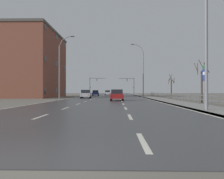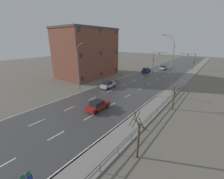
{
  "view_description": "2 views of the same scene",
  "coord_description": "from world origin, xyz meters",
  "px_view_note": "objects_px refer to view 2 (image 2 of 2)",
  "views": [
    {
      "loc": [
        1.63,
        -3.62,
        1.37
      ],
      "look_at": [
        0.3,
        59.56,
        1.79
      ],
      "focal_mm": 33.98,
      "sensor_mm": 36.0,
      "label": 1
    },
    {
      "loc": [
        16.29,
        10.88,
        10.75
      ],
      "look_at": [
        0.0,
        32.14,
        1.48
      ],
      "focal_mm": 23.04,
      "sensor_mm": 36.0,
      "label": 2
    }
  ],
  "objects_px": {
    "car_near_left": "(146,70)",
    "brick_building": "(87,53)",
    "traffic_signal_left": "(156,56)",
    "car_mid_centre": "(98,105)",
    "car_far_left": "(108,85)",
    "street_lamp_midground": "(171,64)",
    "street_lamp_left_bank": "(79,69)",
    "traffic_signal_right": "(192,59)",
    "car_far_right": "(163,67)"
  },
  "relations": [
    {
      "from": "car_far_right",
      "to": "brick_building",
      "type": "bearing_deg",
      "value": -123.68
    },
    {
      "from": "traffic_signal_right",
      "to": "car_mid_centre",
      "type": "xyz_separation_m",
      "value": [
        -5.18,
        -46.14,
        -3.22
      ]
    },
    {
      "from": "car_near_left",
      "to": "brick_building",
      "type": "xyz_separation_m",
      "value": [
        -12.51,
        -15.79,
        6.27
      ]
    },
    {
      "from": "traffic_signal_right",
      "to": "car_far_right",
      "type": "distance_m",
      "value": 10.75
    },
    {
      "from": "car_mid_centre",
      "to": "brick_building",
      "type": "xyz_separation_m",
      "value": [
        -18.62,
        15.58,
        6.27
      ]
    },
    {
      "from": "car_far_right",
      "to": "car_far_left",
      "type": "xyz_separation_m",
      "value": [
        -2.81,
        -30.16,
        0.0
      ]
    },
    {
      "from": "street_lamp_left_bank",
      "to": "car_far_left",
      "type": "xyz_separation_m",
      "value": [
        3.35,
        5.52,
        -4.22
      ]
    },
    {
      "from": "traffic_signal_right",
      "to": "car_far_left",
      "type": "distance_m",
      "value": 38.14
    },
    {
      "from": "street_lamp_midground",
      "to": "street_lamp_left_bank",
      "type": "bearing_deg",
      "value": -138.33
    },
    {
      "from": "car_far_right",
      "to": "brick_building",
      "type": "distance_m",
      "value": 29.6
    },
    {
      "from": "street_lamp_left_bank",
      "to": "traffic_signal_left",
      "type": "distance_m",
      "value": 41.58
    },
    {
      "from": "traffic_signal_left",
      "to": "car_near_left",
      "type": "bearing_deg",
      "value": -80.52
    },
    {
      "from": "traffic_signal_right",
      "to": "car_near_left",
      "type": "height_order",
      "value": "traffic_signal_right"
    },
    {
      "from": "car_near_left",
      "to": "brick_building",
      "type": "distance_m",
      "value": 21.1
    },
    {
      "from": "car_far_left",
      "to": "brick_building",
      "type": "distance_m",
      "value": 15.43
    },
    {
      "from": "street_lamp_left_bank",
      "to": "traffic_signal_right",
      "type": "xyz_separation_m",
      "value": [
        14.31,
        41.91,
        -1.0
      ]
    },
    {
      "from": "street_lamp_left_bank",
      "to": "brick_building",
      "type": "relative_size",
      "value": 0.59
    },
    {
      "from": "brick_building",
      "to": "car_far_left",
      "type": "bearing_deg",
      "value": -24.4
    },
    {
      "from": "traffic_signal_right",
      "to": "car_far_right",
      "type": "height_order",
      "value": "traffic_signal_right"
    },
    {
      "from": "traffic_signal_left",
      "to": "car_far_left",
      "type": "xyz_separation_m",
      "value": [
        2.74,
        -36.04,
        -3.28
      ]
    },
    {
      "from": "brick_building",
      "to": "traffic_signal_left",
      "type": "bearing_deg",
      "value": 71.52
    },
    {
      "from": "traffic_signal_left",
      "to": "car_far_right",
      "type": "relative_size",
      "value": 1.49
    },
    {
      "from": "traffic_signal_left",
      "to": "brick_building",
      "type": "xyz_separation_m",
      "value": [
        -10.1,
        -30.22,
        2.98
      ]
    },
    {
      "from": "brick_building",
      "to": "street_lamp_midground",
      "type": "bearing_deg",
      "value": 4.41
    },
    {
      "from": "street_lamp_midground",
      "to": "street_lamp_left_bank",
      "type": "distance_m",
      "value": 19.91
    },
    {
      "from": "street_lamp_midground",
      "to": "traffic_signal_right",
      "type": "bearing_deg",
      "value": 91.1
    },
    {
      "from": "street_lamp_left_bank",
      "to": "car_far_left",
      "type": "distance_m",
      "value": 7.72
    },
    {
      "from": "street_lamp_midground",
      "to": "traffic_signal_left",
      "type": "bearing_deg",
      "value": 116.69
    },
    {
      "from": "car_mid_centre",
      "to": "brick_building",
      "type": "height_order",
      "value": "brick_building"
    },
    {
      "from": "car_far_right",
      "to": "car_far_left",
      "type": "relative_size",
      "value": 0.99
    },
    {
      "from": "traffic_signal_right",
      "to": "car_mid_centre",
      "type": "height_order",
      "value": "traffic_signal_right"
    },
    {
      "from": "car_far_left",
      "to": "street_lamp_midground",
      "type": "bearing_deg",
      "value": 30.81
    },
    {
      "from": "street_lamp_midground",
      "to": "traffic_signal_left",
      "type": "distance_m",
      "value": 31.77
    },
    {
      "from": "street_lamp_left_bank",
      "to": "car_near_left",
      "type": "height_order",
      "value": "street_lamp_left_bank"
    },
    {
      "from": "traffic_signal_right",
      "to": "car_far_right",
      "type": "relative_size",
      "value": 1.47
    },
    {
      "from": "street_lamp_left_bank",
      "to": "car_far_right",
      "type": "xyz_separation_m",
      "value": [
        6.16,
        35.68,
        -4.22
      ]
    },
    {
      "from": "car_far_right",
      "to": "car_mid_centre",
      "type": "xyz_separation_m",
      "value": [
        2.97,
        -39.91,
        0.0
      ]
    },
    {
      "from": "street_lamp_left_bank",
      "to": "brick_building",
      "type": "xyz_separation_m",
      "value": [
        -9.49,
        11.35,
        2.05
      ]
    },
    {
      "from": "traffic_signal_left",
      "to": "brick_building",
      "type": "height_order",
      "value": "brick_building"
    },
    {
      "from": "street_lamp_midground",
      "to": "car_near_left",
      "type": "bearing_deg",
      "value": 130.39
    },
    {
      "from": "street_lamp_midground",
      "to": "traffic_signal_left",
      "type": "height_order",
      "value": "street_lamp_midground"
    },
    {
      "from": "street_lamp_midground",
      "to": "traffic_signal_left",
      "type": "xyz_separation_m",
      "value": [
        -14.25,
        28.34,
        -1.69
      ]
    },
    {
      "from": "traffic_signal_right",
      "to": "car_mid_centre",
      "type": "bearing_deg",
      "value": -96.4
    },
    {
      "from": "traffic_signal_left",
      "to": "car_near_left",
      "type": "xyz_separation_m",
      "value": [
        2.41,
        -14.42,
        -3.28
      ]
    },
    {
      "from": "traffic_signal_right",
      "to": "car_far_left",
      "type": "relative_size",
      "value": 1.45
    },
    {
      "from": "street_lamp_midground",
      "to": "brick_building",
      "type": "bearing_deg",
      "value": -175.59
    },
    {
      "from": "street_lamp_midground",
      "to": "car_near_left",
      "type": "height_order",
      "value": "street_lamp_midground"
    },
    {
      "from": "car_near_left",
      "to": "brick_building",
      "type": "bearing_deg",
      "value": -130.3
    },
    {
      "from": "car_mid_centre",
      "to": "car_far_left",
      "type": "distance_m",
      "value": 11.34
    },
    {
      "from": "traffic_signal_left",
      "to": "street_lamp_left_bank",
      "type": "bearing_deg",
      "value": -90.84
    }
  ]
}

